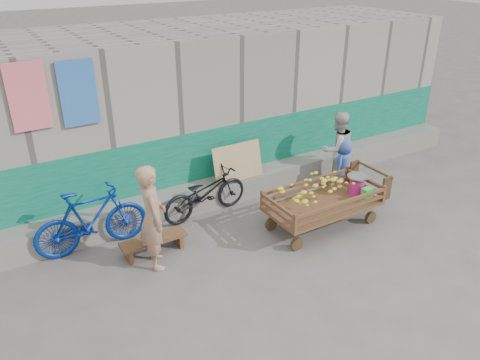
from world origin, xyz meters
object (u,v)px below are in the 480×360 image
banana_cart (322,195)px  bicycle_blue (91,220)px  child (344,164)px  bicycle_dark (205,193)px  bench (154,242)px  vendor_man (153,217)px  woman (337,149)px

banana_cart → bicycle_blue: size_ratio=1.21×
banana_cart → child: (1.37, 0.95, -0.10)m
bicycle_dark → bicycle_blue: bearing=85.8°
child → bicycle_dark: 2.91m
banana_cart → bicycle_dark: bearing=137.2°
bench → vendor_man: 0.71m
woman → bicycle_dark: bearing=-0.3°
banana_cart → bench: size_ratio=2.05×
banana_cart → bicycle_dark: banana_cart is taller
bicycle_blue → woman: bearing=-90.8°
woman → child: (0.00, -0.24, -0.25)m
vendor_man → child: size_ratio=1.61×
bicycle_dark → bicycle_blue: (-2.03, -0.05, 0.09)m
vendor_man → bicycle_dark: bearing=-43.6°
bicycle_blue → banana_cart: bearing=-109.8°
child → bicycle_blue: size_ratio=0.58×
bench → bicycle_blue: size_ratio=0.59×
banana_cart → vendor_man: size_ratio=1.29×
child → bicycle_dark: bearing=-31.3°
banana_cart → child: size_ratio=2.08×
banana_cart → bicycle_dark: 2.07m
vendor_man → bicycle_dark: 1.68m
woman → child: woman is taller
bicycle_blue → bicycle_dark: bearing=-87.5°
woman → bench: bearing=9.9°
child → woman: bearing=-112.4°
bench → bicycle_dark: 1.43m
child → bicycle_dark: size_ratio=0.61×
woman → bicycle_blue: woman is taller
child → banana_cart: bearing=12.5°
vendor_man → bicycle_dark: (1.34, 0.95, -0.39)m
bicycle_dark → bicycle_blue: 2.03m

